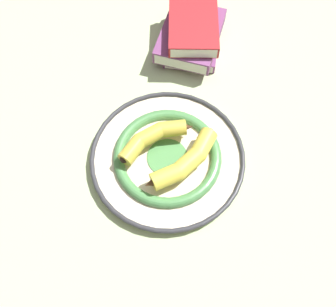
{
  "coord_description": "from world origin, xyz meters",
  "views": [
    {
      "loc": [
        0.0,
        0.36,
        0.81
      ],
      "look_at": [
        -0.02,
        -0.01,
        0.04
      ],
      "focal_mm": 42.0,
      "sensor_mm": 36.0,
      "label": 1
    }
  ],
  "objects_px": {
    "decorative_bowl": "(168,158)",
    "banana_b": "(185,162)",
    "banana_a": "(154,137)",
    "book_stack": "(192,33)"
  },
  "relations": [
    {
      "from": "decorative_bowl",
      "to": "banana_b",
      "type": "distance_m",
      "value": 0.06
    },
    {
      "from": "banana_a",
      "to": "book_stack",
      "type": "relative_size",
      "value": 0.7
    },
    {
      "from": "decorative_bowl",
      "to": "banana_a",
      "type": "relative_size",
      "value": 2.06
    },
    {
      "from": "banana_b",
      "to": "book_stack",
      "type": "distance_m",
      "value": 0.37
    },
    {
      "from": "decorative_bowl",
      "to": "banana_a",
      "type": "bearing_deg",
      "value": -49.97
    },
    {
      "from": "banana_a",
      "to": "decorative_bowl",
      "type": "bearing_deg",
      "value": 101.94
    },
    {
      "from": "banana_b",
      "to": "book_stack",
      "type": "xyz_separation_m",
      "value": [
        -0.05,
        -0.36,
        -0.01
      ]
    },
    {
      "from": "book_stack",
      "to": "banana_a",
      "type": "bearing_deg",
      "value": -10.97
    },
    {
      "from": "banana_b",
      "to": "book_stack",
      "type": "bearing_deg",
      "value": 42.46
    },
    {
      "from": "banana_a",
      "to": "book_stack",
      "type": "xyz_separation_m",
      "value": [
        -0.11,
        -0.3,
        -0.0
      ]
    }
  ]
}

